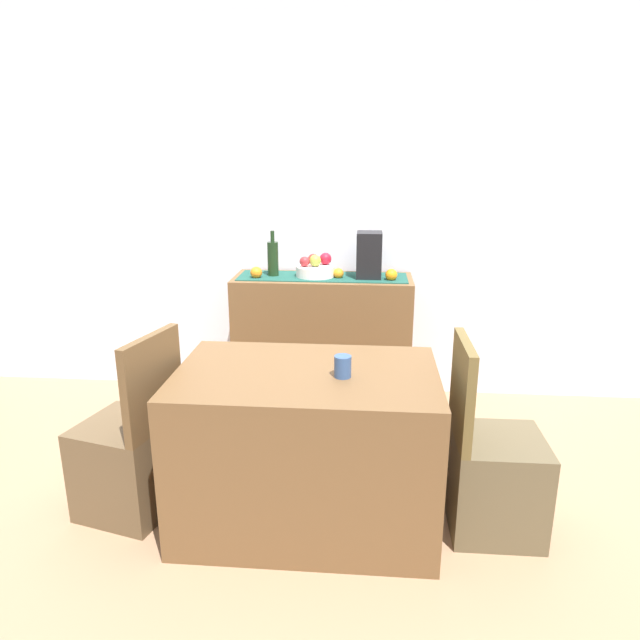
{
  "coord_description": "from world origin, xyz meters",
  "views": [
    {
      "loc": [
        0.24,
        -2.72,
        1.67
      ],
      "look_at": [
        -0.03,
        0.38,
        0.75
      ],
      "focal_mm": 32.07,
      "sensor_mm": 36.0,
      "label": 1
    }
  ],
  "objects_px": {
    "wine_bottle": "(273,258)",
    "coffee_maker": "(369,255)",
    "sideboard_console": "(323,341)",
    "fruit_bowl": "(316,271)",
    "chair_by_corner": "(493,475)",
    "chair_near_window": "(131,459)",
    "dining_table": "(307,447)",
    "coffee_cup": "(343,366)"
  },
  "relations": [
    {
      "from": "wine_bottle",
      "to": "coffee_maker",
      "type": "xyz_separation_m",
      "value": [
        0.62,
        0.0,
        0.03
      ]
    },
    {
      "from": "coffee_maker",
      "to": "sideboard_console",
      "type": "bearing_deg",
      "value": 180.0
    },
    {
      "from": "sideboard_console",
      "to": "fruit_bowl",
      "type": "height_order",
      "value": "fruit_bowl"
    },
    {
      "from": "sideboard_console",
      "to": "chair_by_corner",
      "type": "xyz_separation_m",
      "value": [
        0.88,
        -1.31,
        -0.17
      ]
    },
    {
      "from": "chair_near_window",
      "to": "chair_by_corner",
      "type": "bearing_deg",
      "value": 0.14
    },
    {
      "from": "wine_bottle",
      "to": "coffee_maker",
      "type": "relative_size",
      "value": 1.0
    },
    {
      "from": "dining_table",
      "to": "coffee_cup",
      "type": "distance_m",
      "value": 0.45
    },
    {
      "from": "coffee_maker",
      "to": "chair_by_corner",
      "type": "relative_size",
      "value": 0.33
    },
    {
      "from": "sideboard_console",
      "to": "dining_table",
      "type": "bearing_deg",
      "value": -88.51
    },
    {
      "from": "dining_table",
      "to": "coffee_cup",
      "type": "bearing_deg",
      "value": -16.52
    },
    {
      "from": "coffee_cup",
      "to": "chair_near_window",
      "type": "relative_size",
      "value": 0.11
    },
    {
      "from": "sideboard_console",
      "to": "chair_near_window",
      "type": "height_order",
      "value": "chair_near_window"
    },
    {
      "from": "coffee_cup",
      "to": "wine_bottle",
      "type": "bearing_deg",
      "value": 110.98
    },
    {
      "from": "dining_table",
      "to": "coffee_cup",
      "type": "relative_size",
      "value": 12.2
    },
    {
      "from": "dining_table",
      "to": "chair_by_corner",
      "type": "height_order",
      "value": "chair_by_corner"
    },
    {
      "from": "coffee_maker",
      "to": "dining_table",
      "type": "relative_size",
      "value": 0.26
    },
    {
      "from": "sideboard_console",
      "to": "coffee_maker",
      "type": "bearing_deg",
      "value": 0.0
    },
    {
      "from": "wine_bottle",
      "to": "chair_by_corner",
      "type": "height_order",
      "value": "wine_bottle"
    },
    {
      "from": "coffee_maker",
      "to": "chair_near_window",
      "type": "distance_m",
      "value": 1.88
    },
    {
      "from": "coffee_maker",
      "to": "chair_by_corner",
      "type": "bearing_deg",
      "value": -66.2
    },
    {
      "from": "fruit_bowl",
      "to": "wine_bottle",
      "type": "height_order",
      "value": "wine_bottle"
    },
    {
      "from": "dining_table",
      "to": "chair_near_window",
      "type": "distance_m",
      "value": 0.85
    },
    {
      "from": "chair_near_window",
      "to": "chair_by_corner",
      "type": "relative_size",
      "value": 1.0
    },
    {
      "from": "wine_bottle",
      "to": "coffee_cup",
      "type": "distance_m",
      "value": 1.47
    },
    {
      "from": "coffee_cup",
      "to": "coffee_maker",
      "type": "bearing_deg",
      "value": 85.66
    },
    {
      "from": "dining_table",
      "to": "fruit_bowl",
      "type": "bearing_deg",
      "value": 93.54
    },
    {
      "from": "fruit_bowl",
      "to": "chair_by_corner",
      "type": "distance_m",
      "value": 1.73
    },
    {
      "from": "fruit_bowl",
      "to": "wine_bottle",
      "type": "bearing_deg",
      "value": -180.0
    },
    {
      "from": "fruit_bowl",
      "to": "dining_table",
      "type": "height_order",
      "value": "fruit_bowl"
    },
    {
      "from": "fruit_bowl",
      "to": "sideboard_console",
      "type": "bearing_deg",
      "value": 0.0
    },
    {
      "from": "sideboard_console",
      "to": "wine_bottle",
      "type": "bearing_deg",
      "value": -180.0
    },
    {
      "from": "sideboard_console",
      "to": "fruit_bowl",
      "type": "bearing_deg",
      "value": 180.0
    },
    {
      "from": "fruit_bowl",
      "to": "coffee_cup",
      "type": "distance_m",
      "value": 1.39
    },
    {
      "from": "fruit_bowl",
      "to": "dining_table",
      "type": "xyz_separation_m",
      "value": [
        0.08,
        -1.31,
        -0.55
      ]
    },
    {
      "from": "wine_bottle",
      "to": "coffee_cup",
      "type": "xyz_separation_m",
      "value": [
        0.52,
        -1.36,
        -0.21
      ]
    },
    {
      "from": "wine_bottle",
      "to": "coffee_cup",
      "type": "relative_size",
      "value": 3.14
    },
    {
      "from": "wine_bottle",
      "to": "chair_near_window",
      "type": "bearing_deg",
      "value": -110.17
    },
    {
      "from": "coffee_maker",
      "to": "coffee_cup",
      "type": "height_order",
      "value": "coffee_maker"
    },
    {
      "from": "sideboard_console",
      "to": "dining_table",
      "type": "xyz_separation_m",
      "value": [
        0.03,
        -1.31,
        -0.07
      ]
    },
    {
      "from": "sideboard_console",
      "to": "chair_by_corner",
      "type": "relative_size",
      "value": 1.29
    },
    {
      "from": "coffee_cup",
      "to": "fruit_bowl",
      "type": "bearing_deg",
      "value": 100.11
    },
    {
      "from": "coffee_cup",
      "to": "chair_by_corner",
      "type": "distance_m",
      "value": 0.86
    }
  ]
}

